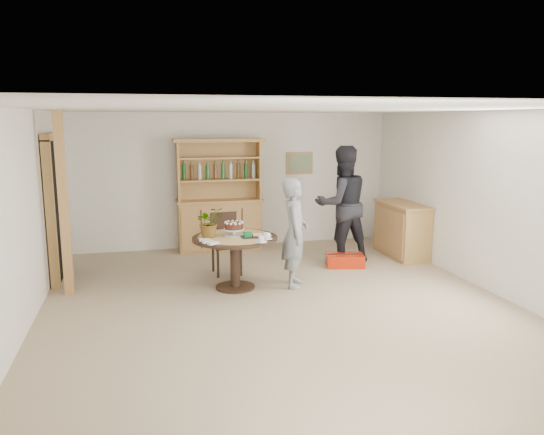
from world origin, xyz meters
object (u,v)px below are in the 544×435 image
Objects in this scene: adult_person at (342,204)px; teen_boy at (295,233)px; red_suitcase at (345,260)px; hutch at (219,213)px; sideboard at (402,229)px; dining_table at (235,247)px; dining_chair at (225,239)px.

teen_boy is at bearing 40.06° from adult_person.
hutch is at bearing 151.10° from red_suitcase.
hutch reaches higher than sideboard.
teen_boy is (0.72, -2.45, 0.10)m from hutch.
teen_boy is 1.52m from red_suitcase.
adult_person is (-1.16, -0.06, 0.50)m from sideboard.
red_suitcase is at bearing 75.08° from adult_person.
dining_table is 0.76× the size of teen_boy.
dining_chair is at bearing 90.41° from dining_table.
dining_table is 2.30m from adult_person.
teen_boy is at bearing -51.62° from dining_chair.
red_suitcase is at bearing -42.22° from hutch.
adult_person is (1.88, -1.30, 0.29)m from hutch.
sideboard reaches higher than dining_table.
sideboard is (3.04, -1.24, -0.22)m from hutch.
teen_boy is 2.32× the size of red_suitcase.
dining_chair reaches higher than sideboard.
red_suitcase is at bearing -8.12° from dining_chair.
red_suitcase is at bearing -37.05° from teen_boy.
hutch is at bearing 157.79° from sideboard.
dining_chair is (-0.14, -1.52, -0.15)m from hutch.
red_suitcase is (1.82, -1.65, -0.59)m from hutch.
adult_person reaches higher than teen_boy.
hutch is 1.53m from dining_chair.
dining_chair is 2.01m from red_suitcase.
sideboard is 0.65× the size of adult_person.
red_suitcase is at bearing -161.58° from sideboard.
hutch is 1.70× the size of dining_table.
teen_boy reaches higher than red_suitcase.
adult_person is at bearing 92.84° from red_suitcase.
hutch is 2.35m from dining_table.
adult_person is at bearing -28.54° from teen_boy.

